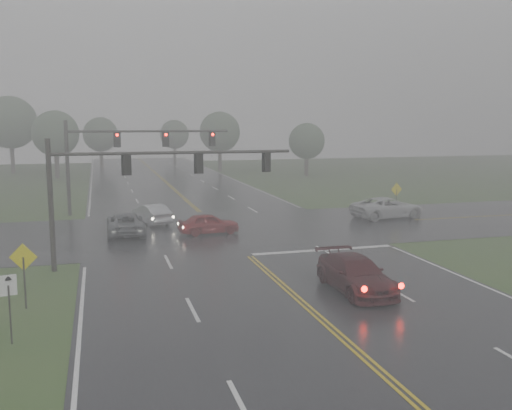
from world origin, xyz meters
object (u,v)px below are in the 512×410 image
object	(u,v)px
sedan_maroon	(355,291)
sedan_red	(209,234)
sedan_silver	(152,224)
signal_gantry_far	(119,148)
pickup_white	(387,218)
car_grey	(126,235)
signal_gantry_near	(130,176)

from	to	relation	value
sedan_maroon	sedan_red	bearing A→B (deg)	104.29
sedan_silver	signal_gantry_far	size ratio (longest dim) A/B	0.33
sedan_maroon	pickup_white	size ratio (longest dim) A/B	0.91
sedan_red	signal_gantry_far	world-z (taller)	signal_gantry_far
sedan_red	sedan_silver	world-z (taller)	sedan_silver
sedan_silver	car_grey	size ratio (longest dim) A/B	0.83
sedan_maroon	signal_gantry_far	distance (m)	26.88
pickup_white	signal_gantry_far	size ratio (longest dim) A/B	0.44
car_grey	pickup_white	xyz separation A→B (m)	(19.80, 1.27, 0.00)
car_grey	signal_gantry_near	size ratio (longest dim) A/B	0.42
sedan_silver	pickup_white	world-z (taller)	pickup_white
pickup_white	signal_gantry_near	distance (m)	22.59
sedan_silver	sedan_maroon	bearing A→B (deg)	92.50
signal_gantry_near	sedan_silver	bearing A→B (deg)	80.34
sedan_red	signal_gantry_far	size ratio (longest dim) A/B	0.31
car_grey	signal_gantry_far	bearing A→B (deg)	-90.10
sedan_maroon	pickup_white	bearing A→B (deg)	57.18
pickup_white	sedan_maroon	bearing A→B (deg)	140.25
sedan_silver	signal_gantry_far	world-z (taller)	signal_gantry_far
sedan_red	sedan_maroon	bearing A→B (deg)	-169.71
sedan_maroon	sedan_silver	world-z (taller)	sedan_maroon
sedan_red	sedan_silver	size ratio (longest dim) A/B	0.93
sedan_silver	car_grey	bearing A→B (deg)	43.37
signal_gantry_far	sedan_red	bearing A→B (deg)	-63.28
car_grey	pickup_white	world-z (taller)	pickup_white
sedan_maroon	car_grey	distance (m)	18.07
sedan_red	signal_gantry_near	xyz separation A→B (m)	(-5.37, -7.26, 4.65)
sedan_red	signal_gantry_near	world-z (taller)	signal_gantry_near
sedan_silver	pickup_white	bearing A→B (deg)	154.58
sedan_maroon	signal_gantry_near	world-z (taller)	signal_gantry_near
signal_gantry_far	pickup_white	bearing A→B (deg)	-21.87
sedan_maroon	signal_gantry_near	bearing A→B (deg)	141.65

